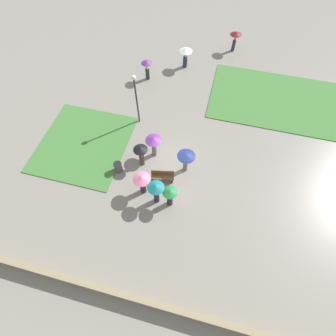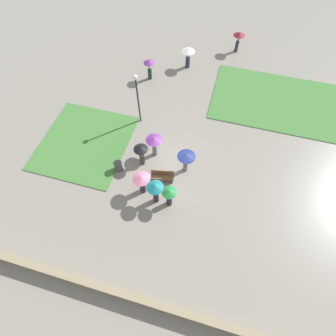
% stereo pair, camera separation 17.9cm
% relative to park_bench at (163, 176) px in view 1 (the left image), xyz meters
% --- Properties ---
extents(ground_plane, '(90.00, 90.00, 0.00)m').
position_rel_park_bench_xyz_m(ground_plane, '(0.63, 1.07, -0.46)').
color(ground_plane, gray).
extents(lawn_patch_near, '(6.20, 6.64, 0.06)m').
position_rel_park_bench_xyz_m(lawn_patch_near, '(-6.35, 1.43, -0.43)').
color(lawn_patch_near, '#427A38').
rests_on(lawn_patch_near, ground_plane).
extents(lawn_patch_far, '(10.91, 6.65, 0.06)m').
position_rel_park_bench_xyz_m(lawn_patch_far, '(7.23, 9.51, -0.43)').
color(lawn_patch_far, '#427A38').
rests_on(lawn_patch_far, ground_plane).
extents(parapet_wall, '(45.00, 0.35, 0.89)m').
position_rel_park_bench_xyz_m(parapet_wall, '(0.63, -7.31, -0.01)').
color(parapet_wall, gray).
rests_on(parapet_wall, ground_plane).
extents(park_bench, '(1.56, 0.69, 0.90)m').
position_rel_park_bench_xyz_m(park_bench, '(0.00, 0.00, 0.00)').
color(park_bench, brown).
rests_on(park_bench, ground_plane).
extents(lamp_post, '(0.32, 0.32, 4.24)m').
position_rel_park_bench_xyz_m(lamp_post, '(-3.08, 4.55, 2.28)').
color(lamp_post, '#2D2D30').
rests_on(lamp_post, ground_plane).
extents(trash_bin, '(0.55, 0.55, 0.78)m').
position_rel_park_bench_xyz_m(trash_bin, '(-3.07, -0.05, -0.07)').
color(trash_bin, '#4C4C51').
rests_on(trash_bin, ground_plane).
extents(crowd_person_teal, '(1.02, 1.02, 1.99)m').
position_rel_park_bench_xyz_m(crowd_person_teal, '(0.04, -1.58, 0.96)').
color(crowd_person_teal, '#2D2333').
rests_on(crowd_person_teal, ground_plane).
extents(crowd_person_black, '(0.95, 0.95, 1.82)m').
position_rel_park_bench_xyz_m(crowd_person_black, '(-1.68, 0.87, 0.79)').
color(crowd_person_black, '#47382D').
rests_on(crowd_person_black, ground_plane).
extents(crowd_person_navy, '(1.18, 1.18, 1.83)m').
position_rel_park_bench_xyz_m(crowd_person_navy, '(1.27, 1.12, 0.97)').
color(crowd_person_navy, slate).
rests_on(crowd_person_navy, ground_plane).
extents(crowd_person_pink, '(1.09, 1.09, 1.83)m').
position_rel_park_bench_xyz_m(crowd_person_pink, '(-0.97, -1.15, 0.86)').
color(crowd_person_pink, '#2D2333').
rests_on(crowd_person_pink, ground_plane).
extents(crowd_person_green, '(0.91, 0.91, 1.75)m').
position_rel_park_bench_xyz_m(crowd_person_green, '(0.89, -1.58, 0.71)').
color(crowd_person_green, '#2D2333').
rests_on(crowd_person_green, ground_plane).
extents(crowd_person_purple, '(1.12, 1.12, 1.85)m').
position_rel_park_bench_xyz_m(crowd_person_purple, '(-1.08, 1.82, 0.93)').
color(crowd_person_purple, slate).
rests_on(crowd_person_purple, ground_plane).
extents(lone_walker_far_path, '(1.14, 1.14, 1.81)m').
position_rel_park_bench_xyz_m(lone_walker_far_path, '(-1.10, 11.83, 0.85)').
color(lone_walker_far_path, '#282D47').
rests_on(lone_walker_far_path, ground_plane).
extents(lone_walker_mid_plaza, '(1.06, 1.06, 1.82)m').
position_rel_park_bench_xyz_m(lone_walker_mid_plaza, '(2.79, 15.29, 0.93)').
color(lone_walker_mid_plaza, '#282D47').
rests_on(lone_walker_mid_plaza, ground_plane).
extents(lone_walker_near_lawn, '(0.93, 0.93, 1.80)m').
position_rel_park_bench_xyz_m(lone_walker_near_lawn, '(-3.87, 9.43, 0.80)').
color(lone_walker_near_lawn, '#1E3328').
rests_on(lone_walker_near_lawn, ground_plane).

